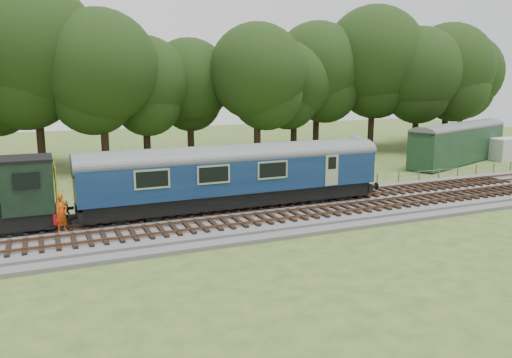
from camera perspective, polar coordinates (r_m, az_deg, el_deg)
name	(u,v)px	position (r m, az deg, el deg)	size (l,w,h in m)	color
ground	(315,211)	(30.82, 6.71, -3.64)	(120.00, 120.00, 0.00)	#36551F
ballast	(315,208)	(30.78, 6.71, -3.33)	(70.00, 7.00, 0.35)	#4C4C4F
track_north	(304,199)	(31.90, 5.47, -2.34)	(67.20, 2.40, 0.21)	black
track_south	(328,210)	(29.39, 8.28, -3.58)	(67.20, 2.40, 0.21)	black
fence	(282,196)	(34.67, 3.00, -1.92)	(64.00, 0.12, 1.00)	#6B6054
tree_line	(205,160)	(50.67, -5.80, 2.19)	(70.00, 8.00, 18.00)	black
dmu_railcar	(235,171)	(29.53, -2.41, 0.95)	(18.05, 2.86, 3.88)	black
worker	(61,213)	(26.84, -21.35, -3.64)	(0.71, 0.47, 1.96)	#E1490B
parked_coach	(459,141)	(51.96, 22.18, 4.05)	(15.02, 7.79, 3.85)	#173420
shed	(439,143)	(56.34, 20.14, 3.92)	(4.04, 4.04, 2.80)	#173420
caravan	(510,149)	(56.70, 27.02, 3.10)	(4.48, 2.19, 2.19)	#BBBAB5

